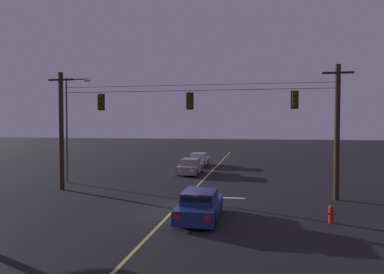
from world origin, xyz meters
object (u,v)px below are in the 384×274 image
at_px(traffic_light_left_inner, 189,101).
at_px(car_oncoming_trailing, 198,160).
at_px(traffic_light_centre, 295,99).
at_px(car_waiting_near_lane, 200,206).
at_px(car_oncoming_lead, 190,167).
at_px(street_lamp_corner, 70,120).
at_px(fire_hydrant, 331,214).
at_px(traffic_light_leftmost, 100,102).

bearing_deg(traffic_light_left_inner, car_oncoming_trailing, 97.38).
bearing_deg(traffic_light_centre, car_waiting_near_lane, -130.87).
height_order(traffic_light_left_inner, car_oncoming_trailing, traffic_light_left_inner).
relative_size(traffic_light_centre, car_oncoming_lead, 0.28).
relative_size(traffic_light_centre, street_lamp_corner, 0.15).
bearing_deg(fire_hydrant, traffic_light_leftmost, 158.97).
height_order(traffic_light_left_inner, car_oncoming_lead, traffic_light_left_inner).
xyz_separation_m(car_oncoming_trailing, street_lamp_corner, (-7.91, -12.79, 4.22)).
xyz_separation_m(street_lamp_corner, fire_hydrant, (17.57, -8.07, -4.43)).
distance_m(traffic_light_centre, car_oncoming_lead, 13.59).
distance_m(traffic_light_leftmost, car_oncoming_trailing, 16.98).
height_order(traffic_light_left_inner, fire_hydrant, traffic_light_left_inner).
bearing_deg(traffic_light_left_inner, traffic_light_centre, 0.00).
distance_m(traffic_light_left_inner, street_lamp_corner, 10.38).
relative_size(traffic_light_leftmost, street_lamp_corner, 0.15).
bearing_deg(car_oncoming_lead, car_waiting_near_lane, -77.44).
bearing_deg(traffic_light_leftmost, traffic_light_left_inner, 0.00).
height_order(traffic_light_leftmost, street_lamp_corner, street_lamp_corner).
bearing_deg(car_oncoming_lead, traffic_light_left_inner, -79.49).
distance_m(car_waiting_near_lane, fire_hydrant, 6.05).
relative_size(traffic_light_centre, fire_hydrant, 1.45).
bearing_deg(car_oncoming_lead, car_oncoming_trailing, 92.63).
bearing_deg(car_oncoming_trailing, fire_hydrant, -65.14).
distance_m(traffic_light_leftmost, street_lamp_corner, 4.87).
xyz_separation_m(traffic_light_leftmost, car_oncoming_lead, (4.38, 9.33, -5.41)).
bearing_deg(car_waiting_near_lane, traffic_light_centre, 49.13).
relative_size(car_oncoming_trailing, fire_hydrant, 5.26).
relative_size(traffic_light_centre, car_waiting_near_lane, 0.28).
bearing_deg(traffic_light_centre, street_lamp_corner, 170.42).
relative_size(traffic_light_leftmost, car_oncoming_trailing, 0.28).
bearing_deg(car_oncoming_trailing, traffic_light_left_inner, -82.62).
bearing_deg(street_lamp_corner, car_oncoming_trailing, 58.27).
relative_size(traffic_light_leftmost, car_oncoming_lead, 0.28).
distance_m(car_waiting_near_lane, street_lamp_corner, 14.92).
height_order(traffic_light_centre, fire_hydrant, traffic_light_centre).
bearing_deg(car_oncoming_lead, street_lamp_corner, -141.36).
xyz_separation_m(traffic_light_left_inner, street_lamp_corner, (-9.93, 2.78, -1.19)).
bearing_deg(car_waiting_near_lane, traffic_light_left_inner, 105.86).
distance_m(traffic_light_leftmost, traffic_light_left_inner, 6.11).
height_order(car_waiting_near_lane, street_lamp_corner, street_lamp_corner).
bearing_deg(traffic_light_centre, traffic_light_leftmost, 180.00).
distance_m(car_oncoming_lead, street_lamp_corner, 11.31).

